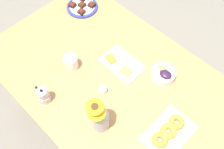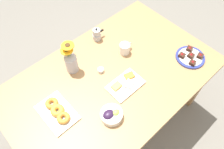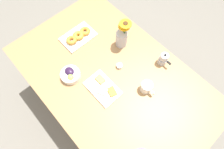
{
  "view_description": "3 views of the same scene",
  "coord_description": "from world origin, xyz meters",
  "views": [
    {
      "loc": [
        -0.55,
        0.56,
        2.05
      ],
      "look_at": [
        0.0,
        0.0,
        0.78
      ],
      "focal_mm": 40.0,
      "sensor_mm": 36.0,
      "label": 1
    },
    {
      "loc": [
        -0.61,
        -0.66,
        2.09
      ],
      "look_at": [
        0.0,
        0.0,
        0.78
      ],
      "focal_mm": 35.0,
      "sensor_mm": 36.0,
      "label": 2
    },
    {
      "loc": [
        0.39,
        -0.36,
        1.97
      ],
      "look_at": [
        0.0,
        0.0,
        0.78
      ],
      "focal_mm": 28.0,
      "sensor_mm": 36.0,
      "label": 3
    }
  ],
  "objects": [
    {
      "name": "cheese_platter",
      "position": [
        0.03,
        -0.11,
        0.75
      ],
      "size": [
        0.26,
        0.17,
        0.03
      ],
      "color": "white",
      "rests_on": "dining_table"
    },
    {
      "name": "jam_cup_honey",
      "position": [
        -0.02,
        0.1,
        0.76
      ],
      "size": [
        0.05,
        0.05,
        0.03
      ],
      "color": "white",
      "rests_on": "dining_table"
    },
    {
      "name": "dining_table",
      "position": [
        0.0,
        0.0,
        0.65
      ],
      "size": [
        1.6,
        1.0,
        0.74
      ],
      "color": "#A87A4C",
      "rests_on": "ground_plane"
    },
    {
      "name": "croissant_platter",
      "position": [
        -0.46,
        0.04,
        0.76
      ],
      "size": [
        0.19,
        0.28,
        0.05
      ],
      "color": "white",
      "rests_on": "dining_table"
    },
    {
      "name": "coffee_mug",
      "position": [
        0.24,
        0.11,
        0.78
      ],
      "size": [
        0.12,
        0.08,
        0.09
      ],
      "color": "white",
      "rests_on": "dining_table"
    },
    {
      "name": "moka_pot",
      "position": [
        0.17,
        0.38,
        0.79
      ],
      "size": [
        0.11,
        0.07,
        0.12
      ],
      "color": "#B7B7BC",
      "rests_on": "dining_table"
    },
    {
      "name": "dessert_plate",
      "position": [
        0.58,
        -0.28,
        0.75
      ],
      "size": [
        0.23,
        0.23,
        0.05
      ],
      "color": "navy",
      "rests_on": "dining_table"
    },
    {
      "name": "grape_bowl",
      "position": [
        -0.21,
        -0.23,
        0.77
      ],
      "size": [
        0.15,
        0.15,
        0.07
      ],
      "color": "white",
      "rests_on": "dining_table"
    },
    {
      "name": "ground_plane",
      "position": [
        0.0,
        0.0,
        0.0
      ],
      "size": [
        6.0,
        6.0,
        0.0
      ],
      "primitive_type": "plane",
      "color": "slate"
    },
    {
      "name": "flower_vase",
      "position": [
        -0.17,
        0.26,
        0.83
      ],
      "size": [
        0.1,
        0.11,
        0.26
      ],
      "color": "#B2B2BC",
      "rests_on": "dining_table"
    }
  ]
}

